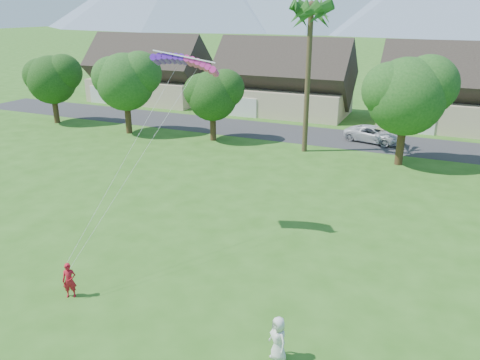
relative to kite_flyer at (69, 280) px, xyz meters
The scene contains 8 objects.
street 31.44m from the kite_flyer, 80.94° to the left, with size 90.00×7.00×0.01m, color #2D2D30.
kite_flyer is the anchor object (origin of this frame).
watcher 9.55m from the kite_flyer, ahead, with size 0.85×0.55×1.74m, color silver.
parked_car 32.05m from the kite_flyer, 75.52° to the left, with size 2.46×5.34×1.48m, color silver.
houses_row 40.48m from the kite_flyer, 82.26° to the left, with size 72.75×8.19×8.86m.
tree_row 25.57m from the kite_flyer, 81.33° to the left, with size 62.27×6.67×8.45m.
fan_palm 27.96m from the kite_flyer, 83.41° to the left, with size 3.00×3.00×13.80m.
parafoil_kite 11.80m from the kite_flyer, 78.53° to the left, with size 3.51×1.35×0.50m.
Camera 1 is at (8.86, -9.98, 11.86)m, focal length 35.00 mm.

